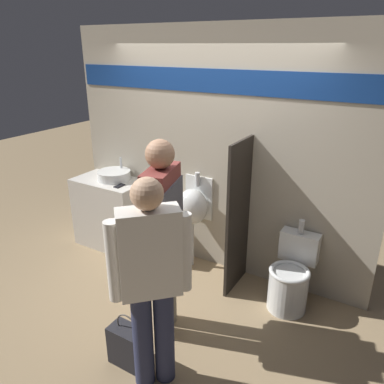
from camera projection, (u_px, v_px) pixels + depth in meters
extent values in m
plane|color=#997F5B|center=(184.00, 284.00, 4.16)|extent=(16.00, 16.00, 0.00)
cube|color=#B2A893|center=(212.00, 155.00, 4.14)|extent=(3.62, 0.06, 2.70)
cube|color=navy|center=(212.00, 81.00, 3.82)|extent=(3.55, 0.01, 0.24)
cube|color=silver|center=(111.00, 213.00, 4.86)|extent=(0.90, 0.53, 0.90)
cylinder|color=silver|center=(114.00, 175.00, 4.69)|extent=(0.41, 0.41, 0.11)
cylinder|color=silver|center=(121.00, 163.00, 4.76)|extent=(0.03, 0.03, 0.14)
cube|color=black|center=(119.00, 186.00, 4.48)|extent=(0.07, 0.14, 0.01)
cube|color=#28231E|center=(238.00, 217.00, 3.87)|extent=(0.03, 0.53, 1.64)
cylinder|color=silver|center=(192.00, 243.00, 4.44)|extent=(0.04, 0.04, 0.58)
ellipsoid|color=silver|center=(192.00, 207.00, 4.27)|extent=(0.37, 0.31, 0.41)
cube|color=silver|center=(199.00, 197.00, 4.37)|extent=(0.35, 0.02, 0.52)
cylinder|color=silver|center=(197.00, 179.00, 4.25)|extent=(0.06, 0.06, 0.16)
cylinder|color=silver|center=(288.00, 291.00, 3.72)|extent=(0.39, 0.39, 0.41)
torus|color=silver|center=(290.00, 272.00, 3.64)|extent=(0.40, 0.40, 0.04)
cube|color=silver|center=(299.00, 246.00, 3.81)|extent=(0.39, 0.16, 0.31)
cylinder|color=silver|center=(301.00, 227.00, 3.71)|extent=(0.06, 0.06, 0.14)
cylinder|color=gray|center=(161.00, 293.00, 3.31)|extent=(0.16, 0.16, 0.88)
cylinder|color=gray|center=(167.00, 282.00, 3.47)|extent=(0.16, 0.16, 0.88)
cube|color=brown|center=(162.00, 208.00, 3.10)|extent=(0.32, 0.49, 0.69)
cube|color=#4C4C56|center=(162.00, 214.00, 3.12)|extent=(0.35, 0.53, 0.55)
cylinder|color=brown|center=(150.00, 226.00, 2.88)|extent=(0.11, 0.11, 0.64)
cylinder|color=brown|center=(172.00, 200.00, 3.35)|extent=(0.11, 0.11, 0.64)
sphere|color=#A87A5B|center=(160.00, 154.00, 2.93)|extent=(0.24, 0.24, 0.24)
cylinder|color=#282D4C|center=(143.00, 339.00, 2.83)|extent=(0.15, 0.15, 0.82)
cylinder|color=#282D4C|center=(164.00, 335.00, 2.86)|extent=(0.15, 0.15, 0.82)
cube|color=silver|center=(150.00, 253.00, 2.57)|extent=(0.44, 0.44, 0.65)
cylinder|color=silver|center=(114.00, 262.00, 2.53)|extent=(0.10, 0.10, 0.60)
cylinder|color=silver|center=(184.00, 252.00, 2.64)|extent=(0.10, 0.10, 0.60)
sphere|color=tan|center=(147.00, 194.00, 2.41)|extent=(0.22, 0.22, 0.22)
cube|color=#232328|center=(129.00, 346.00, 3.08)|extent=(0.32, 0.18, 0.35)
torus|color=#4C4742|center=(127.00, 326.00, 3.00)|extent=(0.21, 0.01, 0.21)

